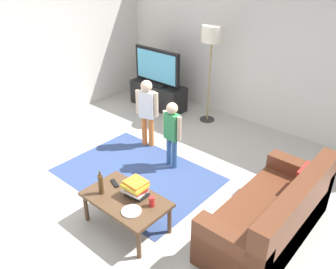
% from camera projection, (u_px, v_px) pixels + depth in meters
% --- Properties ---
extents(ground, '(7.80, 7.80, 0.00)m').
position_uv_depth(ground, '(139.00, 192.00, 4.80)').
color(ground, '#B2ADA3').
extents(wall_back, '(6.00, 0.12, 2.70)m').
position_uv_depth(wall_back, '(258.00, 50.00, 6.15)').
color(wall_back, silver).
rests_on(wall_back, ground).
extents(wall_left, '(0.12, 6.00, 2.70)m').
position_uv_depth(wall_left, '(10.00, 55.00, 5.89)').
color(wall_left, silver).
rests_on(wall_left, ground).
extents(area_rug, '(2.20, 1.60, 0.01)m').
position_uv_depth(area_rug, '(137.00, 175.00, 5.15)').
color(area_rug, '#33477A').
rests_on(area_rug, ground).
extents(tv_stand, '(1.20, 0.44, 0.50)m').
position_uv_depth(tv_stand, '(158.00, 96.00, 7.22)').
color(tv_stand, black).
rests_on(tv_stand, ground).
extents(tv, '(1.10, 0.28, 0.71)m').
position_uv_depth(tv, '(157.00, 67.00, 6.91)').
color(tv, black).
rests_on(tv, tv_stand).
extents(couch, '(0.80, 1.80, 0.86)m').
position_uv_depth(couch, '(274.00, 218.00, 3.92)').
color(couch, brown).
rests_on(couch, ground).
extents(floor_lamp, '(0.36, 0.36, 1.78)m').
position_uv_depth(floor_lamp, '(212.00, 39.00, 6.04)').
color(floor_lamp, '#262626').
rests_on(floor_lamp, ground).
extents(child_near_tv, '(0.36, 0.21, 1.14)m').
position_uv_depth(child_near_tv, '(147.00, 107.00, 5.61)').
color(child_near_tv, orange).
rests_on(child_near_tv, ground).
extents(child_center, '(0.35, 0.17, 1.05)m').
position_uv_depth(child_center, '(172.00, 129.00, 5.07)').
color(child_center, '#33598C').
rests_on(child_center, ground).
extents(coffee_table, '(1.00, 0.60, 0.42)m').
position_uv_depth(coffee_table, '(126.00, 201.00, 4.05)').
color(coffee_table, '#513823').
rests_on(coffee_table, ground).
extents(book_stack, '(0.29, 0.24, 0.20)m').
position_uv_depth(book_stack, '(136.00, 188.00, 4.02)').
color(book_stack, black).
rests_on(book_stack, coffee_table).
extents(bottle, '(0.06, 0.06, 0.31)m').
position_uv_depth(bottle, '(101.00, 184.00, 4.05)').
color(bottle, '#4C3319').
rests_on(bottle, coffee_table).
extents(tv_remote, '(0.18, 0.10, 0.02)m').
position_uv_depth(tv_remote, '(115.00, 183.00, 4.26)').
color(tv_remote, black).
rests_on(tv_remote, coffee_table).
extents(soda_can, '(0.07, 0.07, 0.12)m').
position_uv_depth(soda_can, '(152.00, 202.00, 3.88)').
color(soda_can, red).
rests_on(soda_can, coffee_table).
extents(plate, '(0.22, 0.22, 0.02)m').
position_uv_depth(plate, '(131.00, 211.00, 3.82)').
color(plate, white).
rests_on(plate, coffee_table).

